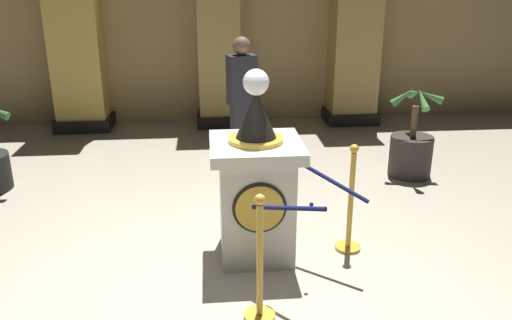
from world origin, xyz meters
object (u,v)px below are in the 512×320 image
Objects in this scene: stanchion_far at (350,214)px; pedestal_clock at (256,187)px; potted_palm_right at (411,151)px; stanchion_near at (260,277)px; bystander_guest at (242,99)px.

pedestal_clock is at bearing -179.10° from stanchion_far.
pedestal_clock reaches higher than potted_palm_right.
stanchion_near is at bearing -128.70° from potted_palm_right.
potted_palm_right is at bearing 51.30° from stanchion_near.
bystander_guest is (-0.84, 2.35, 0.55)m from stanchion_far.
pedestal_clock is 1.00× the size of bystander_guest.
stanchion_far is at bearing -125.33° from potted_palm_right.
potted_palm_right is at bearing 40.19° from pedestal_clock.
pedestal_clock reaches higher than bystander_guest.
stanchion_near is 3.54m from potted_palm_right.
bystander_guest is (0.04, 2.37, 0.25)m from pedestal_clock.
stanchion_far reaches higher than stanchion_near.
pedestal_clock is 1.46× the size of potted_palm_right.
stanchion_near is 0.98× the size of stanchion_far.
bystander_guest is at bearing 89.14° from pedestal_clock.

